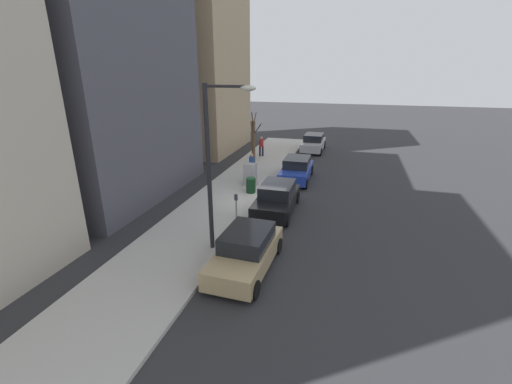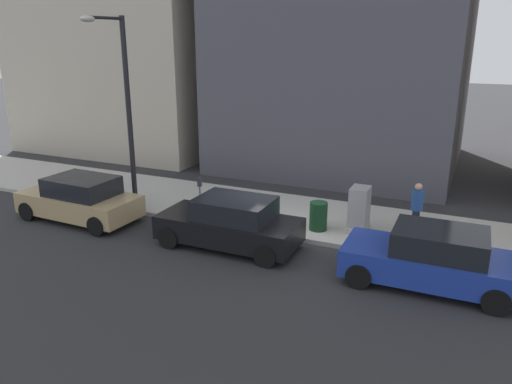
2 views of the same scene
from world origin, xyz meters
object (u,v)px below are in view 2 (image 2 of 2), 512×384
object	(u,v)px
streetlamp	(123,98)
pedestrian_midblock	(417,206)
trash_bin	(318,216)
parked_car_tan	(80,199)
parking_meter	(200,193)
parked_car_blue	(432,259)
parked_car_black	(230,223)
utility_box	(359,210)

from	to	relation	value
streetlamp	pedestrian_midblock	xyz separation A→B (m)	(1.39, -9.65, -2.93)
pedestrian_midblock	streetlamp	bearing A→B (deg)	108.04
trash_bin	streetlamp	bearing A→B (deg)	95.18
parked_car_tan	parking_meter	xyz separation A→B (m)	(1.66, -3.71, 0.24)
parked_car_blue	trash_bin	world-z (taller)	parked_car_blue
parking_meter	pedestrian_midblock	xyz separation A→B (m)	(1.23, -6.86, 0.11)
parked_car_black	trash_bin	world-z (taller)	parked_car_black
parked_car_black	streetlamp	world-z (taller)	streetlamp
parking_meter	utility_box	bearing A→B (deg)	-80.73
parking_meter	streetlamp	distance (m)	4.13
parked_car_tan	pedestrian_midblock	bearing A→B (deg)	-72.62
streetlamp	trash_bin	xyz separation A→B (m)	(0.62, -6.81, -3.42)
streetlamp	pedestrian_midblock	size ratio (longest dim) A/B	3.92
parked_car_blue	parked_car_black	bearing A→B (deg)	88.29
pedestrian_midblock	parked_car_tan	bearing A→B (deg)	115.07
parked_car_blue	parked_car_black	size ratio (longest dim) A/B	1.00
parking_meter	pedestrian_midblock	bearing A→B (deg)	-79.87
streetlamp	trash_bin	size ratio (longest dim) A/B	7.22
parked_car_tan	parking_meter	size ratio (longest dim) A/B	3.16
utility_box	trash_bin	xyz separation A→B (m)	(-0.40, 1.19, -0.25)
trash_bin	parked_car_black	bearing A→B (deg)	134.31
utility_box	trash_bin	bearing A→B (deg)	108.65
streetlamp	pedestrian_midblock	world-z (taller)	streetlamp
trash_bin	utility_box	bearing A→B (deg)	-71.35
parking_meter	trash_bin	size ratio (longest dim) A/B	1.50
parked_car_tan	trash_bin	xyz separation A→B (m)	(2.11, -7.74, -0.14)
parked_car_blue	parked_car_tan	distance (m)	11.34
parked_car_blue	utility_box	size ratio (longest dim) A/B	2.95
parked_car_blue	streetlamp	world-z (taller)	streetlamp
parking_meter	utility_box	distance (m)	5.28
parked_car_blue	streetlamp	distance (m)	11.02
parked_car_black	parked_car_tan	size ratio (longest dim) A/B	0.99
parked_car_blue	pedestrian_midblock	xyz separation A→B (m)	(2.91, 0.76, 0.35)
parked_car_blue	utility_box	xyz separation A→B (m)	(2.53, 2.42, 0.11)
streetlamp	trash_bin	world-z (taller)	streetlamp
trash_bin	pedestrian_midblock	distance (m)	2.98
parked_car_tan	parking_meter	distance (m)	4.07
streetlamp	parked_car_black	bearing A→B (deg)	-106.48
utility_box	trash_bin	size ratio (longest dim) A/B	1.59
parked_car_blue	parking_meter	world-z (taller)	parked_car_blue
parked_car_blue	streetlamp	size ratio (longest dim) A/B	0.65
streetlamp	parked_car_blue	bearing A→B (deg)	-98.29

